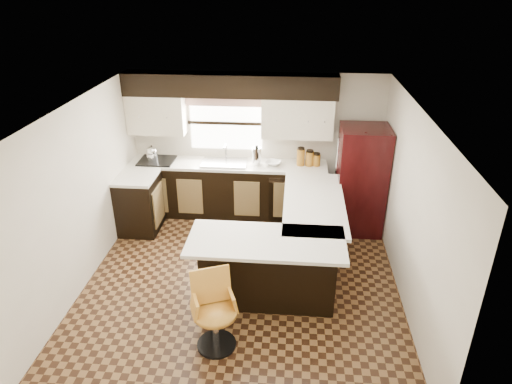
# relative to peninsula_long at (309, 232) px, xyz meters

# --- Properties ---
(floor) EXTENTS (4.40, 4.40, 0.00)m
(floor) POSITION_rel_peninsula_long_xyz_m (-0.90, -0.62, -0.45)
(floor) COLOR #49301A
(floor) RESTS_ON ground
(ceiling) EXTENTS (4.40, 4.40, 0.00)m
(ceiling) POSITION_rel_peninsula_long_xyz_m (-0.90, -0.62, 1.95)
(ceiling) COLOR silver
(ceiling) RESTS_ON wall_back
(wall_back) EXTENTS (4.40, 0.00, 4.40)m
(wall_back) POSITION_rel_peninsula_long_xyz_m (-0.90, 1.58, 0.75)
(wall_back) COLOR beige
(wall_back) RESTS_ON floor
(wall_front) EXTENTS (4.40, 0.00, 4.40)m
(wall_front) POSITION_rel_peninsula_long_xyz_m (-0.90, -2.83, 0.75)
(wall_front) COLOR beige
(wall_front) RESTS_ON floor
(wall_left) EXTENTS (0.00, 4.40, 4.40)m
(wall_left) POSITION_rel_peninsula_long_xyz_m (-3.00, -0.62, 0.75)
(wall_left) COLOR beige
(wall_left) RESTS_ON floor
(wall_right) EXTENTS (0.00, 4.40, 4.40)m
(wall_right) POSITION_rel_peninsula_long_xyz_m (1.20, -0.62, 0.75)
(wall_right) COLOR beige
(wall_right) RESTS_ON floor
(base_cab_back) EXTENTS (3.30, 0.60, 0.90)m
(base_cab_back) POSITION_rel_peninsula_long_xyz_m (-1.35, 1.28, 0.00)
(base_cab_back) COLOR black
(base_cab_back) RESTS_ON floor
(base_cab_left) EXTENTS (0.60, 0.70, 0.90)m
(base_cab_left) POSITION_rel_peninsula_long_xyz_m (-2.70, 0.62, 0.00)
(base_cab_left) COLOR black
(base_cab_left) RESTS_ON floor
(counter_back) EXTENTS (3.30, 0.60, 0.04)m
(counter_back) POSITION_rel_peninsula_long_xyz_m (-1.35, 1.28, 0.47)
(counter_back) COLOR silver
(counter_back) RESTS_ON base_cab_back
(counter_left) EXTENTS (0.60, 0.70, 0.04)m
(counter_left) POSITION_rel_peninsula_long_xyz_m (-2.70, 0.62, 0.47)
(counter_left) COLOR silver
(counter_left) RESTS_ON base_cab_left
(soffit) EXTENTS (3.40, 0.35, 0.36)m
(soffit) POSITION_rel_peninsula_long_xyz_m (-1.30, 1.40, 1.77)
(soffit) COLOR black
(soffit) RESTS_ON wall_back
(upper_cab_left) EXTENTS (0.94, 0.35, 0.64)m
(upper_cab_left) POSITION_rel_peninsula_long_xyz_m (-2.52, 1.40, 1.27)
(upper_cab_left) COLOR beige
(upper_cab_left) RESTS_ON wall_back
(upper_cab_right) EXTENTS (1.14, 0.35, 0.64)m
(upper_cab_right) POSITION_rel_peninsula_long_xyz_m (-0.22, 1.40, 1.27)
(upper_cab_right) COLOR beige
(upper_cab_right) RESTS_ON wall_back
(window_pane) EXTENTS (1.20, 0.02, 0.90)m
(window_pane) POSITION_rel_peninsula_long_xyz_m (-1.40, 1.56, 1.10)
(window_pane) COLOR white
(window_pane) RESTS_ON wall_back
(valance) EXTENTS (1.30, 0.06, 0.18)m
(valance) POSITION_rel_peninsula_long_xyz_m (-1.40, 1.52, 1.49)
(valance) COLOR #D19B93
(valance) RESTS_ON wall_back
(sink) EXTENTS (0.75, 0.45, 0.03)m
(sink) POSITION_rel_peninsula_long_xyz_m (-1.40, 1.25, 0.51)
(sink) COLOR #B2B2B7
(sink) RESTS_ON counter_back
(dishwasher) EXTENTS (0.58, 0.03, 0.78)m
(dishwasher) POSITION_rel_peninsula_long_xyz_m (-0.35, 0.99, -0.02)
(dishwasher) COLOR black
(dishwasher) RESTS_ON floor
(cooktop) EXTENTS (0.58, 0.50, 0.02)m
(cooktop) POSITION_rel_peninsula_long_xyz_m (-2.55, 1.25, 0.51)
(cooktop) COLOR black
(cooktop) RESTS_ON counter_back
(peninsula_long) EXTENTS (0.60, 1.95, 0.90)m
(peninsula_long) POSITION_rel_peninsula_long_xyz_m (0.00, 0.00, 0.00)
(peninsula_long) COLOR black
(peninsula_long) RESTS_ON floor
(peninsula_return) EXTENTS (1.65, 0.60, 0.90)m
(peninsula_return) POSITION_rel_peninsula_long_xyz_m (-0.53, -0.97, 0.00)
(peninsula_return) COLOR black
(peninsula_return) RESTS_ON floor
(counter_pen_long) EXTENTS (0.84, 1.95, 0.04)m
(counter_pen_long) POSITION_rel_peninsula_long_xyz_m (0.05, 0.00, 0.47)
(counter_pen_long) COLOR silver
(counter_pen_long) RESTS_ON peninsula_long
(counter_pen_return) EXTENTS (1.89, 0.84, 0.04)m
(counter_pen_return) POSITION_rel_peninsula_long_xyz_m (-0.55, -1.06, 0.47)
(counter_pen_return) COLOR silver
(counter_pen_return) RESTS_ON peninsula_return
(refrigerator) EXTENTS (0.74, 0.71, 1.73)m
(refrigerator) POSITION_rel_peninsula_long_xyz_m (0.81, 0.95, 0.41)
(refrigerator) COLOR black
(refrigerator) RESTS_ON floor
(bar_chair) EXTENTS (0.63, 0.63, 0.91)m
(bar_chair) POSITION_rel_peninsula_long_xyz_m (-1.05, -1.85, 0.01)
(bar_chair) COLOR gold
(bar_chair) RESTS_ON floor
(kettle) EXTENTS (0.19, 0.19, 0.26)m
(kettle) POSITION_rel_peninsula_long_xyz_m (-2.62, 1.26, 0.65)
(kettle) COLOR silver
(kettle) RESTS_ON cooktop
(percolator) EXTENTS (0.15, 0.15, 0.29)m
(percolator) POSITION_rel_peninsula_long_xyz_m (-0.86, 1.28, 0.64)
(percolator) COLOR silver
(percolator) RESTS_ON counter_back
(mixing_bowl) EXTENTS (0.32, 0.32, 0.06)m
(mixing_bowl) POSITION_rel_peninsula_long_xyz_m (-0.59, 1.27, 0.53)
(mixing_bowl) COLOR white
(mixing_bowl) RESTS_ON counter_back
(canister_large) EXTENTS (0.13, 0.13, 0.28)m
(canister_large) POSITION_rel_peninsula_long_xyz_m (-0.14, 1.30, 0.63)
(canister_large) COLOR #95611B
(canister_large) RESTS_ON counter_back
(canister_med) EXTENTS (0.14, 0.14, 0.24)m
(canister_med) POSITION_rel_peninsula_long_xyz_m (0.00, 1.30, 0.61)
(canister_med) COLOR #95611B
(canister_med) RESTS_ON counter_back
(canister_small) EXTENTS (0.12, 0.12, 0.19)m
(canister_small) POSITION_rel_peninsula_long_xyz_m (0.12, 1.30, 0.59)
(canister_small) COLOR #95611B
(canister_small) RESTS_ON counter_back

